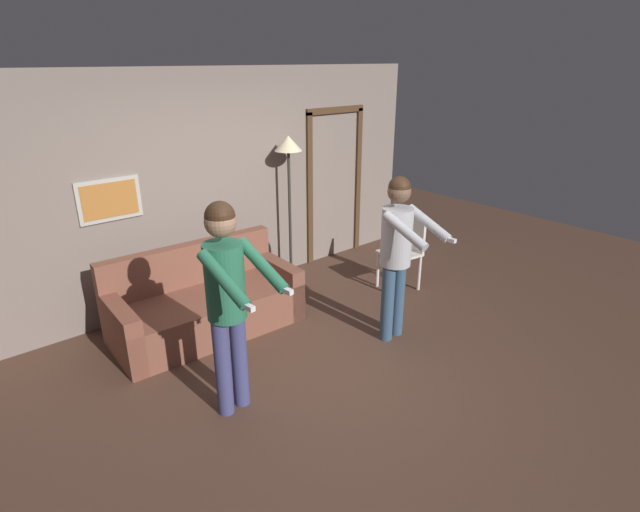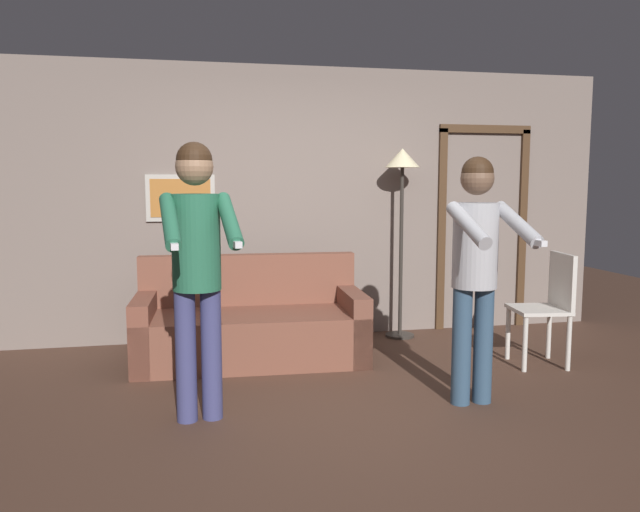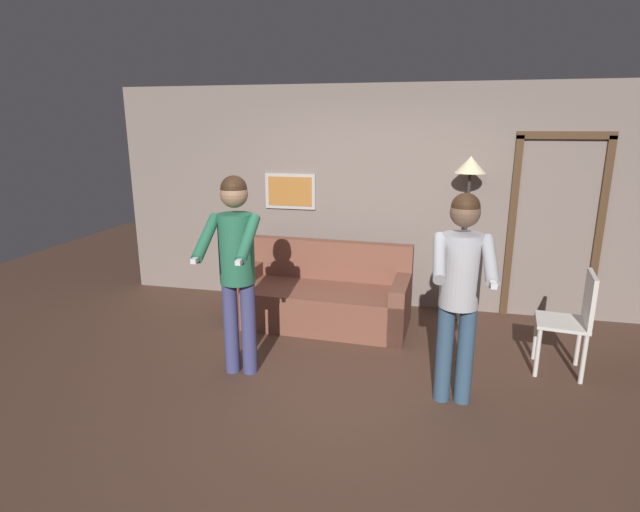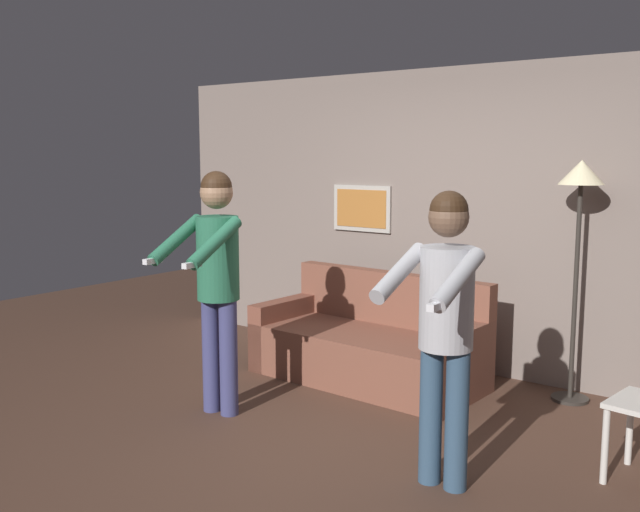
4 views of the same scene
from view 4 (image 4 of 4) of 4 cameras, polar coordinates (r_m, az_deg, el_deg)
name	(u,v)px [view 4 (image 4 of 4)]	position (r m, az deg, el deg)	size (l,w,h in m)	color
ground_plane	(320,443)	(4.80, -0.01, -14.75)	(12.00, 12.00, 0.00)	#503528
back_wall_assembly	(467,221)	(6.22, 11.71, 2.76)	(6.40, 0.10, 2.60)	gray
couch	(369,347)	(5.97, 3.95, -7.29)	(1.93, 0.93, 0.87)	brown
torchiere_lamp	(580,201)	(5.59, 20.09, 4.13)	(0.33, 0.33, 1.83)	#332D28
person_standing_left	(216,268)	(5.09, -8.30, -0.99)	(0.48, 0.71, 1.75)	#3F4174
person_standing_right	(445,312)	(3.97, 9.96, -4.44)	(0.44, 0.68, 1.67)	#344F6A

